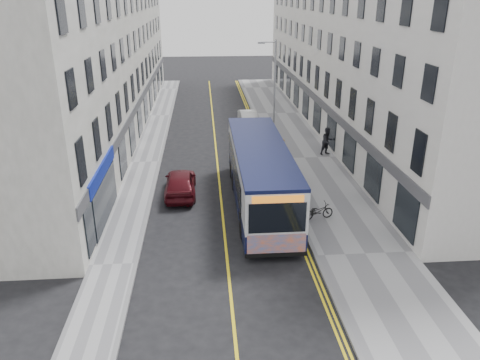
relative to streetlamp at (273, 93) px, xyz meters
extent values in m
plane|color=black|center=(-4.17, -14.00, -4.38)|extent=(140.00, 140.00, 0.00)
cube|color=#939396|center=(2.08, -2.00, -4.32)|extent=(4.50, 64.00, 0.12)
cube|color=#939396|center=(-9.17, -2.00, -4.32)|extent=(2.00, 64.00, 0.12)
cube|color=slate|center=(-0.17, -2.00, -4.32)|extent=(0.18, 64.00, 0.13)
cube|color=slate|center=(-8.17, -2.00, -4.32)|extent=(0.18, 64.00, 0.13)
cube|color=yellow|center=(-4.17, -2.00, -4.38)|extent=(0.12, 64.00, 0.01)
cube|color=yellow|center=(-0.62, -2.00, -4.38)|extent=(0.10, 64.00, 0.01)
cube|color=yellow|center=(-0.42, -2.00, -4.38)|extent=(0.10, 64.00, 0.01)
cube|color=silver|center=(7.33, 7.00, 2.12)|extent=(6.00, 46.00, 13.00)
cube|color=silver|center=(-13.17, 7.00, 2.12)|extent=(6.00, 46.00, 13.00)
cylinder|color=#93959B|center=(0.08, 0.00, -0.38)|extent=(0.14, 0.14, 8.00)
cylinder|color=#93959B|center=(-0.42, 0.00, 3.52)|extent=(1.00, 0.08, 0.08)
cube|color=#93959B|center=(-0.92, 0.00, 3.47)|extent=(0.50, 0.18, 0.12)
cube|color=black|center=(-2.05, -9.54, -3.51)|extent=(2.73, 12.02, 0.98)
cube|color=silver|center=(-2.05, -9.54, -2.03)|extent=(2.73, 12.02, 1.97)
cube|color=black|center=(-2.05, -9.54, -0.96)|extent=(2.75, 12.02, 0.17)
cube|color=black|center=(-3.43, -8.89, -2.25)|extent=(0.04, 9.40, 1.26)
cube|color=black|center=(-0.66, -8.89, -2.25)|extent=(0.04, 9.40, 1.26)
cube|color=black|center=(-2.05, -15.57, -2.14)|extent=(2.46, 0.04, 1.37)
cube|color=orange|center=(-2.05, -15.57, -3.45)|extent=(2.57, 0.04, 1.04)
cube|color=orange|center=(-2.05, -15.58, -1.27)|extent=(2.19, 0.04, 0.31)
cylinder|color=black|center=(-3.28, -13.15, -3.84)|extent=(0.31, 1.09, 1.09)
cylinder|color=black|center=(-0.81, -13.15, -3.84)|extent=(0.31, 1.09, 1.09)
cylinder|color=black|center=(-3.28, -7.14, -3.84)|extent=(0.31, 1.09, 1.09)
cylinder|color=black|center=(-0.81, -7.14, -3.84)|extent=(0.31, 1.09, 1.09)
cylinder|color=black|center=(-3.28, -5.17, -3.84)|extent=(0.31, 1.09, 1.09)
cylinder|color=black|center=(-0.81, -5.17, -3.84)|extent=(0.31, 1.09, 1.09)
imported|color=black|center=(0.73, -11.65, -3.82)|extent=(1.77, 0.93, 0.89)
imported|color=#9B7846|center=(0.34, -2.70, -3.44)|extent=(0.69, 0.57, 1.64)
imported|color=black|center=(3.81, -1.44, -3.26)|extent=(1.20, 1.09, 2.00)
imported|color=silver|center=(-1.09, 6.94, -3.70)|extent=(1.69, 4.20, 1.36)
imported|color=#4A0C13|center=(-6.49, -7.64, -3.63)|extent=(1.81, 4.44, 1.51)
camera|label=1|loc=(-5.02, -33.08, 6.73)|focal=35.00mm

